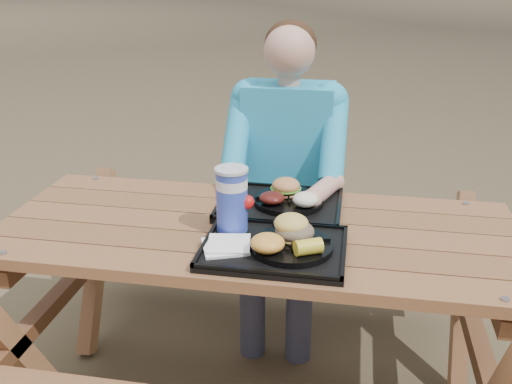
# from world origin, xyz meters

# --- Properties ---
(picnic_table) EXTENTS (1.80, 1.49, 0.75)m
(picnic_table) POSITION_xyz_m (0.00, 0.00, 0.38)
(picnic_table) COLOR #999999
(picnic_table) RESTS_ON ground
(tray_near) EXTENTS (0.45, 0.35, 0.02)m
(tray_near) POSITION_xyz_m (0.09, -0.17, 0.76)
(tray_near) COLOR black
(tray_near) RESTS_ON picnic_table
(tray_far) EXTENTS (0.45, 0.35, 0.02)m
(tray_far) POSITION_xyz_m (0.06, 0.17, 0.76)
(tray_far) COLOR black
(tray_far) RESTS_ON picnic_table
(plate_near) EXTENTS (0.26, 0.26, 0.02)m
(plate_near) POSITION_xyz_m (0.14, -0.18, 0.78)
(plate_near) COLOR black
(plate_near) RESTS_ON tray_near
(plate_far) EXTENTS (0.26, 0.26, 0.02)m
(plate_far) POSITION_xyz_m (0.09, 0.18, 0.78)
(plate_far) COLOR black
(plate_far) RESTS_ON tray_far
(napkin_stack) EXTENTS (0.18, 0.18, 0.02)m
(napkin_stack) POSITION_xyz_m (-0.06, -0.21, 0.78)
(napkin_stack) COLOR white
(napkin_stack) RESTS_ON tray_near
(soda_cup) EXTENTS (0.10, 0.10, 0.21)m
(soda_cup) POSITION_xyz_m (-0.07, -0.08, 0.87)
(soda_cup) COLOR #152EA3
(soda_cup) RESTS_ON tray_near
(condiment_bbq) EXTENTS (0.05, 0.05, 0.03)m
(condiment_bbq) POSITION_xyz_m (0.09, -0.05, 0.78)
(condiment_bbq) COLOR black
(condiment_bbq) RESTS_ON tray_near
(condiment_mustard) EXTENTS (0.05, 0.05, 0.03)m
(condiment_mustard) POSITION_xyz_m (0.15, -0.04, 0.78)
(condiment_mustard) COLOR yellow
(condiment_mustard) RESTS_ON tray_near
(sandwich) EXTENTS (0.12, 0.12, 0.12)m
(sandwich) POSITION_xyz_m (0.15, -0.14, 0.85)
(sandwich) COLOR #E3B950
(sandwich) RESTS_ON plate_near
(mac_cheese) EXTENTS (0.11, 0.11, 0.05)m
(mac_cheese) POSITION_xyz_m (0.08, -0.24, 0.82)
(mac_cheese) COLOR gold
(mac_cheese) RESTS_ON plate_near
(corn_cob) EXTENTS (0.11, 0.11, 0.05)m
(corn_cob) POSITION_xyz_m (0.20, -0.24, 0.81)
(corn_cob) COLOR yellow
(corn_cob) RESTS_ON plate_near
(cutlery_far) EXTENTS (0.10, 0.15, 0.01)m
(cutlery_far) POSITION_xyz_m (-0.11, 0.19, 0.77)
(cutlery_far) COLOR black
(cutlery_far) RESTS_ON tray_far
(burger) EXTENTS (0.11, 0.11, 0.10)m
(burger) POSITION_xyz_m (0.07, 0.22, 0.84)
(burger) COLOR #C57E45
(burger) RESTS_ON plate_far
(baked_beans) EXTENTS (0.09, 0.09, 0.04)m
(baked_beans) POSITION_xyz_m (0.04, 0.12, 0.81)
(baked_beans) COLOR #4D140F
(baked_beans) RESTS_ON plate_far
(potato_salad) EXTENTS (0.09, 0.09, 0.05)m
(potato_salad) POSITION_xyz_m (0.16, 0.12, 0.82)
(potato_salad) COLOR white
(potato_salad) RESTS_ON plate_far
(diner) EXTENTS (0.48, 0.84, 1.28)m
(diner) POSITION_xyz_m (0.03, 0.58, 0.64)
(diner) COLOR #17A1A4
(diner) RESTS_ON ground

